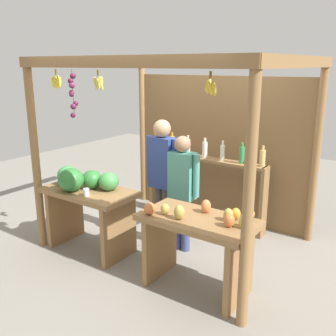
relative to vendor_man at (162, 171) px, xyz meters
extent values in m
plane|color=gray|center=(0.17, 0.10, -1.00)|extent=(12.00, 12.00, 0.00)
cylinder|color=olive|center=(-1.26, -0.98, 0.21)|extent=(0.10, 0.10, 2.40)
cylinder|color=olive|center=(1.60, -0.98, 0.21)|extent=(0.10, 0.10, 2.40)
cylinder|color=olive|center=(-1.26, 1.18, 0.21)|extent=(0.10, 0.10, 2.40)
cylinder|color=olive|center=(1.60, 1.18, 0.21)|extent=(0.10, 0.10, 2.40)
cube|color=olive|center=(0.17, -0.98, 1.35)|extent=(2.95, 0.12, 0.12)
cube|color=olive|center=(-1.26, 0.10, 1.35)|extent=(0.12, 2.26, 0.12)
cube|color=olive|center=(1.60, 0.10, 1.35)|extent=(0.12, 2.26, 0.12)
cube|color=brown|center=(0.17, 1.20, 0.09)|extent=(2.85, 0.04, 2.16)
cylinder|color=brown|center=(-0.19, -0.88, 1.24)|extent=(0.02, 0.02, 0.06)
ellipsoid|color=#D1CC4C|center=(-0.15, -0.88, 1.11)|extent=(0.04, 0.06, 0.13)
ellipsoid|color=#D1CC4C|center=(-0.17, -0.86, 1.14)|extent=(0.07, 0.06, 0.13)
ellipsoid|color=#D1CC4C|center=(-0.21, -0.86, 1.14)|extent=(0.06, 0.05, 0.13)
ellipsoid|color=#D1CC4C|center=(-0.21, -0.89, 1.12)|extent=(0.04, 0.07, 0.13)
ellipsoid|color=#D1CC4C|center=(-0.20, -0.91, 1.14)|extent=(0.08, 0.05, 0.13)
ellipsoid|color=#D1CC4C|center=(-0.17, -0.92, 1.13)|extent=(0.07, 0.06, 0.13)
cylinder|color=brown|center=(-0.83, -0.91, 1.24)|extent=(0.02, 0.02, 0.06)
ellipsoid|color=yellow|center=(-0.79, -0.91, 1.13)|extent=(0.04, 0.06, 0.13)
ellipsoid|color=yellow|center=(-0.81, -0.89, 1.14)|extent=(0.06, 0.06, 0.14)
ellipsoid|color=yellow|center=(-0.82, -0.87, 1.12)|extent=(0.07, 0.04, 0.14)
ellipsoid|color=yellow|center=(-0.84, -0.88, 1.11)|extent=(0.06, 0.05, 0.14)
ellipsoid|color=yellow|center=(-0.86, -0.89, 1.12)|extent=(0.05, 0.08, 0.14)
ellipsoid|color=yellow|center=(-0.85, -0.91, 1.13)|extent=(0.04, 0.05, 0.14)
ellipsoid|color=yellow|center=(-0.85, -0.94, 1.13)|extent=(0.06, 0.05, 0.14)
ellipsoid|color=yellow|center=(-0.83, -0.93, 1.11)|extent=(0.08, 0.04, 0.14)
ellipsoid|color=yellow|center=(-0.82, -0.92, 1.13)|extent=(0.07, 0.07, 0.14)
cylinder|color=brown|center=(1.17, -0.91, 1.24)|extent=(0.02, 0.02, 0.06)
ellipsoid|color=gold|center=(1.20, -0.91, 1.12)|extent=(0.04, 0.07, 0.12)
ellipsoid|color=gold|center=(1.18, -0.89, 1.12)|extent=(0.08, 0.05, 0.13)
ellipsoid|color=gold|center=(1.14, -0.89, 1.15)|extent=(0.06, 0.08, 0.13)
ellipsoid|color=gold|center=(1.15, -0.93, 1.13)|extent=(0.06, 0.07, 0.13)
ellipsoid|color=gold|center=(1.18, -0.94, 1.13)|extent=(0.07, 0.05, 0.13)
cylinder|color=#4C422D|center=(-0.86, -0.65, 0.99)|extent=(0.01, 0.01, 0.55)
sphere|color=#47142D|center=(-0.86, -0.63, 1.19)|extent=(0.07, 0.07, 0.07)
sphere|color=#47142D|center=(-0.86, -0.67, 1.13)|extent=(0.07, 0.07, 0.07)
sphere|color=#601E42|center=(-0.84, -0.67, 1.08)|extent=(0.07, 0.07, 0.07)
sphere|color=#601E42|center=(-0.89, -0.65, 0.99)|extent=(0.06, 0.06, 0.06)
sphere|color=#47142D|center=(-0.85, -0.68, 0.97)|extent=(0.06, 0.06, 0.06)
sphere|color=#511938|center=(-0.85, -0.63, 0.86)|extent=(0.06, 0.06, 0.06)
sphere|color=#511938|center=(-0.84, -0.67, 0.83)|extent=(0.07, 0.07, 0.07)
sphere|color=#47142D|center=(-0.86, -0.67, 0.72)|extent=(0.06, 0.06, 0.06)
cube|color=olive|center=(-0.62, -0.71, -0.21)|extent=(1.20, 0.64, 0.06)
cube|color=olive|center=(-1.09, -0.71, -0.62)|extent=(0.06, 0.58, 0.75)
cube|color=olive|center=(-0.14, -0.71, -0.62)|extent=(0.06, 0.58, 0.75)
ellipsoid|color=#2D7533|center=(-0.75, -0.87, -0.04)|extent=(0.42, 0.42, 0.29)
ellipsoid|color=#2D7533|center=(-0.62, -0.64, -0.07)|extent=(0.28, 0.28, 0.23)
ellipsoid|color=#429347|center=(-0.39, -0.58, -0.07)|extent=(0.28, 0.28, 0.23)
ellipsoid|color=#429347|center=(-1.01, -0.70, -0.06)|extent=(0.29, 0.29, 0.24)
cylinder|color=white|center=(-0.47, -0.89, -0.14)|extent=(0.07, 0.07, 0.09)
cube|color=olive|center=(0.96, -0.71, -0.21)|extent=(1.20, 0.64, 0.06)
cube|color=olive|center=(0.48, -0.71, -0.62)|extent=(0.06, 0.58, 0.75)
cube|color=olive|center=(1.43, -0.71, -0.62)|extent=(0.06, 0.58, 0.75)
ellipsoid|color=#A8B24C|center=(1.45, -0.68, -0.12)|extent=(0.11, 0.11, 0.13)
ellipsoid|color=gold|center=(1.29, -0.53, -0.12)|extent=(0.12, 0.12, 0.12)
ellipsoid|color=#B79E47|center=(1.25, -0.61, -0.12)|extent=(0.14, 0.14, 0.13)
ellipsoid|color=#E07F47|center=(0.95, -0.54, -0.11)|extent=(0.14, 0.14, 0.14)
ellipsoid|color=#B79E47|center=(0.82, -0.85, -0.11)|extent=(0.11, 0.11, 0.15)
ellipsoid|color=#CC7038|center=(0.50, -0.92, -0.12)|extent=(0.15, 0.15, 0.13)
ellipsoid|color=#B79E47|center=(0.64, -0.83, -0.12)|extent=(0.13, 0.13, 0.12)
ellipsoid|color=#CC7038|center=(1.32, -0.73, -0.12)|extent=(0.15, 0.15, 0.13)
ellipsoid|color=gold|center=(1.40, -0.44, -0.13)|extent=(0.12, 0.12, 0.11)
cube|color=olive|center=(-0.82, 0.91, -0.50)|extent=(0.05, 0.20, 1.00)
cube|color=olive|center=(1.04, 0.91, -0.50)|extent=(0.05, 0.20, 1.00)
cube|color=olive|center=(0.11, 0.91, -0.02)|extent=(1.86, 0.22, 0.04)
cylinder|color=gold|center=(-0.76, 0.91, 0.13)|extent=(0.08, 0.08, 0.26)
cylinder|color=gold|center=(-0.76, 0.91, 0.30)|extent=(0.04, 0.04, 0.06)
cylinder|color=gold|center=(-0.47, 0.91, 0.13)|extent=(0.07, 0.07, 0.26)
cylinder|color=gold|center=(-0.47, 0.91, 0.29)|extent=(0.03, 0.03, 0.06)
cylinder|color=silver|center=(-0.18, 0.91, 0.12)|extent=(0.07, 0.07, 0.24)
cylinder|color=silver|center=(-0.18, 0.91, 0.27)|extent=(0.03, 0.03, 0.06)
cylinder|color=silver|center=(0.11, 0.91, 0.12)|extent=(0.08, 0.08, 0.23)
cylinder|color=silver|center=(0.11, 0.91, 0.27)|extent=(0.03, 0.03, 0.06)
cylinder|color=silver|center=(0.39, 0.91, 0.11)|extent=(0.06, 0.06, 0.22)
cylinder|color=silver|center=(0.39, 0.91, 0.26)|extent=(0.03, 0.03, 0.06)
cylinder|color=#338C4C|center=(0.69, 0.91, 0.12)|extent=(0.07, 0.07, 0.23)
cylinder|color=#338C4C|center=(0.69, 0.91, 0.26)|extent=(0.03, 0.03, 0.06)
cylinder|color=#D8B266|center=(0.98, 0.91, 0.12)|extent=(0.08, 0.08, 0.22)
cylinder|color=#D8B266|center=(0.98, 0.91, 0.26)|extent=(0.03, 0.03, 0.06)
cylinder|color=#4A4746|center=(-0.06, 0.00, -0.61)|extent=(0.11, 0.11, 0.78)
cylinder|color=#4A4746|center=(0.06, 0.00, -0.61)|extent=(0.11, 0.11, 0.78)
cube|color=#2D428C|center=(0.00, 0.00, 0.11)|extent=(0.32, 0.19, 0.65)
cylinder|color=#2D428C|center=(-0.20, 0.00, 0.14)|extent=(0.08, 0.08, 0.59)
cylinder|color=#2D428C|center=(0.20, 0.00, 0.14)|extent=(0.08, 0.08, 0.59)
sphere|color=tan|center=(0.00, 0.00, 0.55)|extent=(0.22, 0.22, 0.22)
cylinder|color=#3E497E|center=(0.27, -0.04, -0.65)|extent=(0.11, 0.11, 0.70)
cylinder|color=#3E497E|center=(0.39, -0.04, -0.65)|extent=(0.11, 0.11, 0.70)
cube|color=teal|center=(0.33, -0.04, 0.00)|extent=(0.32, 0.19, 0.59)
cylinder|color=teal|center=(0.13, -0.04, 0.03)|extent=(0.08, 0.08, 0.53)
cylinder|color=teal|center=(0.53, -0.04, 0.03)|extent=(0.08, 0.08, 0.53)
sphere|color=#997051|center=(0.33, -0.04, 0.39)|extent=(0.20, 0.20, 0.20)
camera|label=1|loc=(2.78, -3.86, 1.33)|focal=41.05mm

